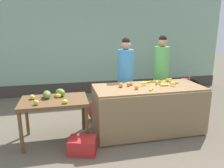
% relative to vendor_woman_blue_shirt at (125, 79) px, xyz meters
% --- Properties ---
extents(ground_plane, '(24.00, 24.00, 0.00)m').
position_rel_vendor_woman_blue_shirt_xyz_m(ground_plane, '(-0.24, -0.70, -0.92)').
color(ground_plane, '#665B4C').
extents(market_wall_back, '(8.40, 0.23, 3.01)m').
position_rel_vendor_woman_blue_shirt_xyz_m(market_wall_back, '(-0.24, 2.30, 0.56)').
color(market_wall_back, '#8CB299').
rests_on(market_wall_back, ground).
extents(fruit_stall_counter, '(2.09, 0.94, 0.91)m').
position_rel_vendor_woman_blue_shirt_xyz_m(fruit_stall_counter, '(0.26, -0.72, -0.46)').
color(fruit_stall_counter, olive).
rests_on(fruit_stall_counter, ground).
extents(side_table_wooden, '(1.17, 0.75, 0.78)m').
position_rel_vendor_woman_blue_shirt_xyz_m(side_table_wooden, '(-1.52, -0.70, -0.23)').
color(side_table_wooden, brown).
rests_on(side_table_wooden, ground).
extents(banana_bunch_pile, '(0.81, 0.71, 0.07)m').
position_rel_vendor_woman_blue_shirt_xyz_m(banana_bunch_pile, '(0.56, -0.58, 0.03)').
color(banana_bunch_pile, yellow).
rests_on(banana_bunch_pile, fruit_stall_counter).
extents(orange_pile, '(0.32, 0.37, 0.09)m').
position_rel_vendor_woman_blue_shirt_xyz_m(orange_pile, '(-0.14, -0.67, 0.04)').
color(orange_pile, orange).
rests_on(orange_pile, fruit_stall_counter).
extents(mango_papaya_pile, '(0.69, 0.63, 0.14)m').
position_rel_vendor_woman_blue_shirt_xyz_m(mango_papaya_pile, '(-1.56, -0.59, -0.08)').
color(mango_papaya_pile, yellow).
rests_on(mango_papaya_pile, side_table_wooden).
extents(vendor_woman_blue_shirt, '(0.34, 0.34, 1.82)m').
position_rel_vendor_woman_blue_shirt_xyz_m(vendor_woman_blue_shirt, '(0.00, 0.00, 0.00)').
color(vendor_woman_blue_shirt, '#33333D').
rests_on(vendor_woman_blue_shirt, ground).
extents(vendor_woman_green_shirt, '(0.34, 0.34, 1.86)m').
position_rel_vendor_woman_blue_shirt_xyz_m(vendor_woman_green_shirt, '(0.88, 0.08, 0.02)').
color(vendor_woman_green_shirt, '#33333D').
rests_on(vendor_woman_green_shirt, ground).
extents(parked_motorcycle, '(1.60, 0.18, 0.88)m').
position_rel_vendor_woman_blue_shirt_xyz_m(parked_motorcycle, '(1.68, 0.80, -0.51)').
color(parked_motorcycle, black).
rests_on(parked_motorcycle, ground).
extents(produce_crate, '(0.51, 0.43, 0.26)m').
position_rel_vendor_woman_blue_shirt_xyz_m(produce_crate, '(-1.09, -1.25, -0.79)').
color(produce_crate, red).
rests_on(produce_crate, ground).
extents(produce_sack, '(0.45, 0.47, 0.47)m').
position_rel_vendor_woman_blue_shirt_xyz_m(produce_sack, '(-0.68, 0.03, -0.68)').
color(produce_sack, maroon).
rests_on(produce_sack, ground).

